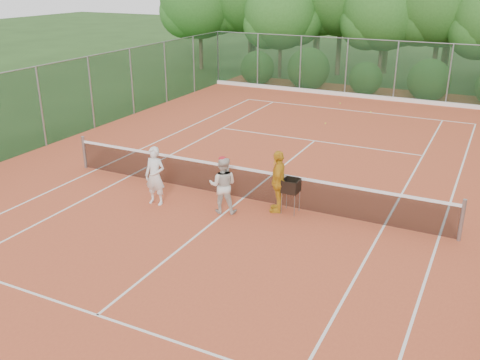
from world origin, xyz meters
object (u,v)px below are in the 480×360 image
at_px(player_center_grp, 223,185).
at_px(ball_hopper, 291,186).
at_px(player_white, 155,176).
at_px(player_yellow, 278,181).

distance_m(player_center_grp, ball_hopper, 1.85).
distance_m(player_white, ball_hopper, 3.82).
distance_m(player_yellow, ball_hopper, 0.38).
relative_size(player_white, player_center_grp, 1.04).
xyz_separation_m(player_center_grp, player_yellow, (1.31, 0.74, 0.07)).
relative_size(player_yellow, ball_hopper, 1.80).
distance_m(player_white, player_center_grp, 2.01).
bearing_deg(player_yellow, ball_hopper, 80.13).
bearing_deg(ball_hopper, player_white, -170.81).
height_order(player_center_grp, player_yellow, player_yellow).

